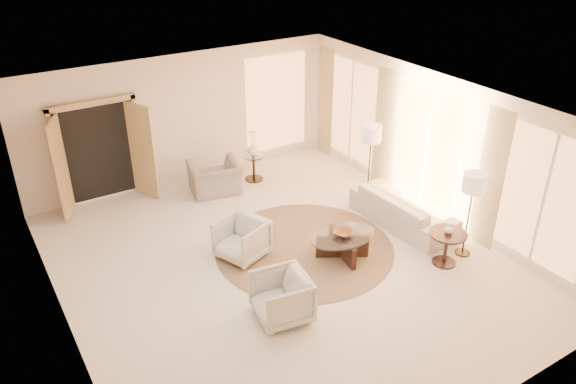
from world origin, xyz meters
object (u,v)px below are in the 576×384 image
accent_chair (215,173)px  coffee_table (342,243)px  floor_lamp_near (371,137)px  armchair_left (242,237)px  side_table (254,165)px  sofa (403,209)px  end_table (447,243)px  bowl (343,233)px  armchair_right (282,296)px  floor_lamp_far (474,187)px  side_vase (253,149)px  end_vase (449,229)px

accent_chair → coffee_table: 3.51m
accent_chair → floor_lamp_near: 3.36m
armchair_left → side_table: (1.65, 2.56, -0.02)m
sofa → side_table: 3.54m
coffee_table → end_table: (1.39, -1.09, 0.13)m
floor_lamp_near → bowl: size_ratio=5.14×
armchair_left → armchair_right: bearing=-28.7°
floor_lamp_near → bowl: (-1.75, -1.46, -0.91)m
armchair_right → end_table: bearing=93.2°
armchair_left → accent_chair: bearing=144.5°
armchair_right → floor_lamp_near: floor_lamp_near is taller
armchair_right → floor_lamp_near: bearing=131.4°
accent_chair → floor_lamp_far: floor_lamp_far is taller
floor_lamp_near → side_vase: (-1.58, 2.05, -0.65)m
coffee_table → side_table: bearing=87.2°
sofa → bowl: size_ratio=6.85×
armchair_right → side_table: bearing=164.6°
end_table → side_vase: bearing=104.8°
accent_chair → end_vase: size_ratio=6.62×
armchair_right → accent_chair: accent_chair is taller
coffee_table → end_table: size_ratio=2.52×
bowl → armchair_right: bearing=-155.1°
accent_chair → side_vase: bearing=-163.9°
end_table → accent_chair: bearing=116.1°
side_table → side_vase: side_vase is taller
floor_lamp_near → coffee_table: bearing=-140.3°
sofa → coffee_table: sofa is taller
bowl → side_vase: bearing=87.2°
coffee_table → floor_lamp_near: 2.54m
armchair_right → side_vase: bearing=164.6°
end_table → end_vase: bearing=0.0°
accent_chair → side_vase: accent_chair is taller
armchair_left → floor_lamp_far: size_ratio=0.50×
floor_lamp_far → end_vase: (-0.50, -0.04, -0.65)m
armchair_right → bowl: bearing=123.3°
sofa → bowl: 1.70m
accent_chair → side_table: (0.99, 0.10, -0.09)m
armchair_left → side_table: armchair_left is taller
coffee_table → end_table: end_table is taller
armchair_left → armchair_right: size_ratio=0.98×
armchair_left → end_vase: bearing=34.2°
side_table → side_vase: 0.37m
coffee_table → floor_lamp_near: size_ratio=0.99×
end_table → floor_lamp_near: (0.37, 2.55, 0.98)m
side_table → floor_lamp_near: (1.58, -2.05, 1.03)m
armchair_right → bowl: (1.74, 0.80, 0.09)m
accent_chair → floor_lamp_far: 5.29m
armchair_right → coffee_table: armchair_right is taller
accent_chair → end_vase: 5.02m
armchair_left → side_table: bearing=126.8°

